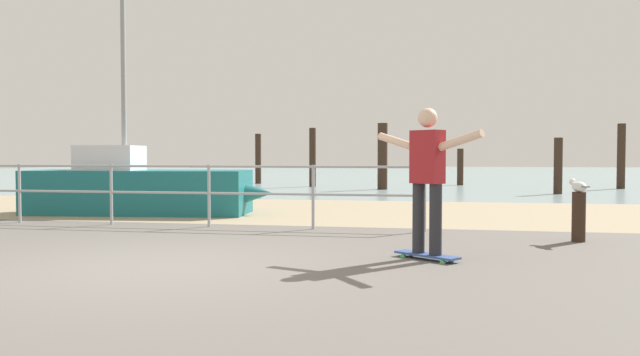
{
  "coord_description": "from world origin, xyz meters",
  "views": [
    {
      "loc": [
        2.99,
        -6.1,
        1.2
      ],
      "look_at": [
        1.43,
        2.0,
        0.9
      ],
      "focal_mm": 34.88,
      "sensor_mm": 36.0,
      "label": 1
    }
  ],
  "objects_px": {
    "bollard_short": "(579,218)",
    "skateboarder": "(427,172)",
    "sailboat": "(147,189)",
    "seagull": "(579,186)",
    "skateboard": "(427,255)"
  },
  "relations": [
    {
      "from": "sailboat",
      "to": "skateboarder",
      "type": "xyz_separation_m",
      "value": [
        5.69,
        -4.55,
        0.49
      ]
    },
    {
      "from": "sailboat",
      "to": "seagull",
      "type": "height_order",
      "value": "sailboat"
    },
    {
      "from": "skateboard",
      "to": "seagull",
      "type": "relative_size",
      "value": 1.58
    },
    {
      "from": "skateboard",
      "to": "seagull",
      "type": "height_order",
      "value": "seagull"
    },
    {
      "from": "skateboard",
      "to": "bollard_short",
      "type": "distance_m",
      "value": 2.76
    },
    {
      "from": "sailboat",
      "to": "seagull",
      "type": "bearing_deg",
      "value": -19.13
    },
    {
      "from": "bollard_short",
      "to": "skateboard",
      "type": "bearing_deg",
      "value": -137.07
    },
    {
      "from": "skateboarder",
      "to": "seagull",
      "type": "xyz_separation_m",
      "value": [
        2.0,
        1.88,
        -0.24
      ]
    },
    {
      "from": "seagull",
      "to": "sailboat",
      "type": "bearing_deg",
      "value": 160.87
    },
    {
      "from": "bollard_short",
      "to": "seagull",
      "type": "bearing_deg",
      "value": 105.4
    },
    {
      "from": "skateboarder",
      "to": "bollard_short",
      "type": "relative_size",
      "value": 2.35
    },
    {
      "from": "sailboat",
      "to": "bollard_short",
      "type": "height_order",
      "value": "sailboat"
    },
    {
      "from": "sailboat",
      "to": "bollard_short",
      "type": "distance_m",
      "value": 8.15
    },
    {
      "from": "skateboard",
      "to": "seagull",
      "type": "bearing_deg",
      "value": 43.24
    },
    {
      "from": "bollard_short",
      "to": "skateboarder",
      "type": "bearing_deg",
      "value": -137.07
    }
  ]
}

